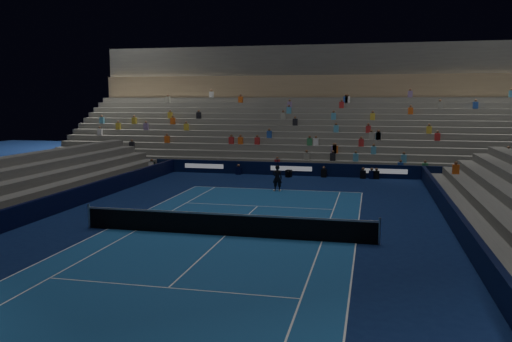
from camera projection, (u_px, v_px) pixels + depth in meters
name	position (u px, v px, depth m)	size (l,w,h in m)	color
ground	(225.00, 236.00, 22.27)	(90.00, 90.00, 0.00)	#0B1B47
court_surface	(225.00, 236.00, 22.27)	(10.97, 23.77, 0.01)	#184C88
sponsor_barrier_far	(291.00, 169.00, 40.10)	(44.00, 0.25, 1.00)	black
sponsor_barrier_east	(467.00, 237.00, 20.11)	(0.25, 37.00, 1.00)	black
sponsor_barrier_west	(25.00, 214.00, 24.30)	(0.25, 37.00, 1.00)	black
grandstand_main	(307.00, 126.00, 48.80)	(44.00, 15.20, 11.20)	slate
tennis_net	(225.00, 224.00, 22.21)	(12.90, 0.10, 1.10)	#B2B2B7
tennis_player	(277.00, 178.00, 33.11)	(0.61, 0.40, 1.68)	black
broadcast_camera	(289.00, 173.00, 39.25)	(0.47, 0.88, 0.53)	black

